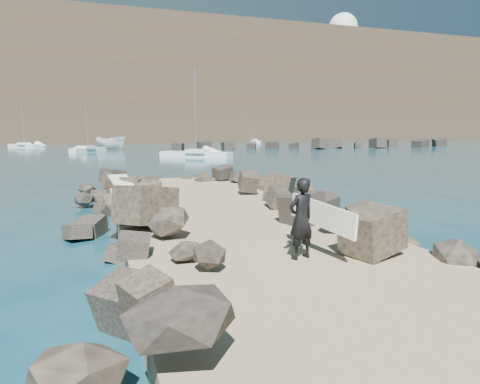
{
  "coord_description": "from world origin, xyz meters",
  "views": [
    {
      "loc": [
        -3.5,
        -11.36,
        3.07
      ],
      "look_at": [
        0.0,
        -1.0,
        1.5
      ],
      "focal_mm": 32.0,
      "sensor_mm": 36.0,
      "label": 1
    }
  ],
  "objects_px": {
    "boat_imported": "(111,143)",
    "surfboard_resting": "(125,190)",
    "surfer_with_board": "(304,218)",
    "radome": "(343,33)",
    "sailboat_b": "(88,150)"
  },
  "relations": [
    {
      "from": "boat_imported",
      "to": "surfer_with_board",
      "type": "relative_size",
      "value": 2.97
    },
    {
      "from": "radome",
      "to": "surfboard_resting",
      "type": "bearing_deg",
      "value": -124.0
    },
    {
      "from": "boat_imported",
      "to": "surfboard_resting",
      "type": "bearing_deg",
      "value": -141.46
    },
    {
      "from": "surfer_with_board",
      "to": "radome",
      "type": "bearing_deg",
      "value": 58.14
    },
    {
      "from": "surfboard_resting",
      "to": "sailboat_b",
      "type": "height_order",
      "value": "sailboat_b"
    },
    {
      "from": "surfer_with_board",
      "to": "sailboat_b",
      "type": "xyz_separation_m",
      "value": [
        -4.76,
        57.43,
        -1.05
      ]
    },
    {
      "from": "surfer_with_board",
      "to": "sailboat_b",
      "type": "relative_size",
      "value": 0.27
    },
    {
      "from": "surfer_with_board",
      "to": "boat_imported",
      "type": "bearing_deg",
      "value": 91.11
    },
    {
      "from": "surfboard_resting",
      "to": "surfer_with_board",
      "type": "relative_size",
      "value": 1.33
    },
    {
      "from": "surfer_with_board",
      "to": "sailboat_b",
      "type": "height_order",
      "value": "sailboat_b"
    },
    {
      "from": "boat_imported",
      "to": "radome",
      "type": "distance_m",
      "value": 136.53
    },
    {
      "from": "radome",
      "to": "boat_imported",
      "type": "bearing_deg",
      "value": -137.86
    },
    {
      "from": "sailboat_b",
      "to": "radome",
      "type": "bearing_deg",
      "value": 43.75
    },
    {
      "from": "surfboard_resting",
      "to": "surfer_with_board",
      "type": "xyz_separation_m",
      "value": [
        2.86,
        -7.76,
        0.36
      ]
    },
    {
      "from": "radome",
      "to": "sailboat_b",
      "type": "height_order",
      "value": "radome"
    }
  ]
}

